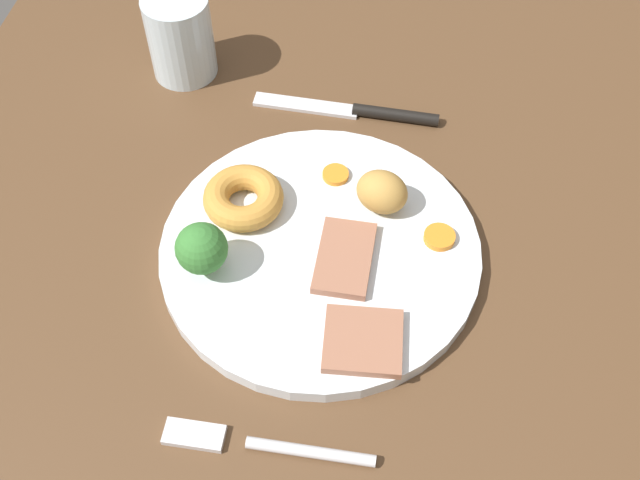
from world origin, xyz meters
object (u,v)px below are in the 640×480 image
object	(u,v)px
carrot_coin_back	(439,237)
water_glass	(180,36)
dinner_plate	(320,252)
fork	(259,444)
broccoli_floret	(202,249)
meat_slice_main	(339,257)
roast_potato_left	(382,192)
meat_slice_under	(363,341)
yorkshire_pudding	(243,198)
knife	(362,111)
carrot_coin_front	(336,175)

from	to	relation	value
carrot_coin_back	water_glass	size ratio (longest dim) A/B	0.31
dinner_plate	water_glass	size ratio (longest dim) A/B	3.13
fork	broccoli_floret	bearing A→B (deg)	-62.41
meat_slice_main	roast_potato_left	distance (cm)	7.07
meat_slice_main	water_glass	xyz separation A→B (cm)	(22.16, 19.51, 2.57)
meat_slice_under	yorkshire_pudding	bearing A→B (deg)	45.75
dinner_plate	water_glass	distance (cm)	27.81
meat_slice_main	broccoli_floret	bearing A→B (deg)	104.20
meat_slice_under	water_glass	size ratio (longest dim) A/B	0.70
meat_slice_main	meat_slice_under	bearing A→B (deg)	-158.12
fork	dinner_plate	bearing A→B (deg)	-95.95
yorkshire_pudding	fork	world-z (taller)	yorkshire_pudding
fork	knife	bearing A→B (deg)	-95.38
knife	carrot_coin_front	bearing A→B (deg)	84.40
meat_slice_under	fork	size ratio (longest dim) A/B	0.40
meat_slice_main	meat_slice_under	world-z (taller)	same
knife	carrot_coin_back	bearing A→B (deg)	120.97
dinner_plate	carrot_coin_front	xyz separation A→B (cm)	(8.03, -0.08, 0.95)
carrot_coin_back	knife	xyz separation A→B (cm)	(15.17, 8.65, -1.25)
meat_slice_under	meat_slice_main	bearing A→B (deg)	21.88
meat_slice_under	carrot_coin_front	xyz separation A→B (cm)	(16.58, 4.74, -0.15)
fork	meat_slice_under	bearing A→B (deg)	-126.37
carrot_coin_front	carrot_coin_back	world-z (taller)	carrot_coin_back
meat_slice_under	water_glass	distance (cm)	37.35
meat_slice_main	broccoli_floret	world-z (taller)	broccoli_floret
yorkshire_pudding	broccoli_floret	xyz separation A→B (cm)	(-7.04, 1.68, 1.68)
meat_slice_main	fork	size ratio (longest dim) A/B	0.49
knife	meat_slice_under	bearing A→B (deg)	99.05
yorkshire_pudding	water_glass	size ratio (longest dim) A/B	0.81
water_glass	yorkshire_pudding	bearing A→B (deg)	-149.78
meat_slice_under	fork	distance (cm)	11.09
dinner_plate	fork	distance (cm)	17.58
roast_potato_left	water_glass	xyz separation A→B (cm)	(15.81, 22.24, 1.06)
meat_slice_under	carrot_coin_front	bearing A→B (deg)	15.96
broccoli_floret	fork	distance (cm)	16.08
yorkshire_pudding	water_glass	xyz separation A→B (cm)	(17.85, 10.40, 1.81)
dinner_plate	meat_slice_main	distance (cm)	2.35
broccoli_floret	knife	xyz separation A→B (cm)	(21.44, -10.24, -3.78)
meat_slice_main	carrot_coin_front	size ratio (longest dim) A/B	3.12
meat_slice_under	broccoli_floret	world-z (taller)	broccoli_floret
roast_potato_left	broccoli_floret	world-z (taller)	broccoli_floret
roast_potato_left	fork	bearing A→B (deg)	165.01
knife	water_glass	world-z (taller)	water_glass
yorkshire_pudding	carrot_coin_back	size ratio (longest dim) A/B	2.62
yorkshire_pudding	meat_slice_main	bearing A→B (deg)	-115.27
meat_slice_under	carrot_coin_back	world-z (taller)	meat_slice_under
meat_slice_main	roast_potato_left	size ratio (longest dim) A/B	1.64
carrot_coin_back	knife	bearing A→B (deg)	29.70
carrot_coin_front	fork	world-z (taller)	carrot_coin_front
knife	broccoli_floret	bearing A→B (deg)	65.74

